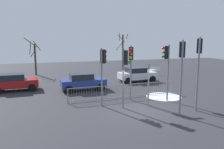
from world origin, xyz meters
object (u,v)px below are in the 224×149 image
Objects in this scene: traffic_light_mid_right at (199,57)px; traffic_light_foreground_right at (126,65)px; traffic_light_rear_right at (103,64)px; direction_sign_post at (149,82)px; traffic_light_rear_left at (182,60)px; traffic_light_mid_left at (131,61)px; car_white_mid at (137,74)px; bare_tree_right at (35,57)px; bare_tree_centre at (123,51)px; traffic_light_foreground_left at (166,60)px; car_red_trailing at (14,82)px; car_blue_near at (83,81)px.

traffic_light_foreground_right is at bearing -164.22° from traffic_light_mid_right.
traffic_light_rear_right is 3.29m from direction_sign_post.
traffic_light_rear_left reaches higher than traffic_light_mid_left.
traffic_light_mid_left is at bearing 171.73° from traffic_light_mid_right.
direction_sign_post is (1.65, -0.04, -1.20)m from traffic_light_foreground_right.
direction_sign_post is 8.57m from car_white_mid.
bare_tree_right is (-8.64, 17.68, -1.03)m from traffic_light_rear_left.
bare_tree_centre is (2.83, 18.13, -0.54)m from traffic_light_rear_left.
traffic_light_foreground_left reaches higher than car_red_trailing.
traffic_light_foreground_left reaches higher than traffic_light_rear_right.
car_blue_near is at bearing -35.55° from traffic_light_mid_left.
direction_sign_post is at bearing 134.12° from traffic_light_mid_left.
car_white_mid is at bearing 105.63° from traffic_light_rear_left.
traffic_light_rear_left is at bearing -46.40° from car_red_trailing.
traffic_light_mid_right reaches higher than traffic_light_mid_left.
traffic_light_mid_left is 0.88× the size of bare_tree_right.
traffic_light_mid_left is 15.16m from bare_tree_centre.
traffic_light_rear_right is (-1.23, 0.98, 0.01)m from traffic_light_foreground_right.
traffic_light_rear_left is 1.11× the size of traffic_light_mid_left.
traffic_light_foreground_right is 0.85× the size of bare_tree_right.
car_blue_near is 0.75× the size of bare_tree_centre.
traffic_light_rear_left is 1.14× the size of car_white_mid.
traffic_light_mid_right is at bearing 156.13° from traffic_light_mid_left.
traffic_light_rear_left reaches higher than car_white_mid.
car_blue_near is (-4.42, 7.91, -2.45)m from traffic_light_rear_left.
traffic_light_foreground_right is 3.37m from traffic_light_rear_left.
bare_tree_right reaches higher than car_white_mid.
car_red_trailing is 1.01× the size of car_blue_near.
car_red_trailing is 15.71m from bare_tree_centre.
traffic_light_rear_left reaches higher than car_blue_near.
car_white_mid is (5.45, 7.12, -2.06)m from traffic_light_rear_right.
bare_tree_right is (-10.14, 17.23, -1.15)m from traffic_light_mid_right.
car_white_mid is 0.75× the size of bare_tree_centre.
traffic_light_mid_right is 20.02m from bare_tree_right.
traffic_light_mid_right is 2.63m from traffic_light_foreground_left.
direction_sign_post is at bearing -175.29° from traffic_light_mid_right.
traffic_light_mid_left is at bearing 117.44° from traffic_light_foreground_left.
car_white_mid is at bearing -95.07° from traffic_light_mid_left.
traffic_light_foreground_left is 12.78m from car_red_trailing.
car_blue_near is at bearing 146.98° from traffic_light_rear_right.
direction_sign_post is 0.55× the size of bare_tree_centre.
traffic_light_mid_left is 2.19m from direction_sign_post.
traffic_light_rear_right is 9.11m from car_red_trailing.
car_blue_near is at bearing -125.36° from bare_tree_centre.
traffic_light_foreground_left is at bearing 49.02° from traffic_light_rear_right.
bare_tree_centre is (1.24, 7.97, 1.91)m from car_white_mid.
bare_tree_right is at bearing 141.21° from car_white_mid.
direction_sign_post is (0.68, -1.63, -1.30)m from traffic_light_mid_left.
traffic_light_rear_left is at bearing -98.87° from bare_tree_centre.
car_white_mid and car_red_trailing have the same top height.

